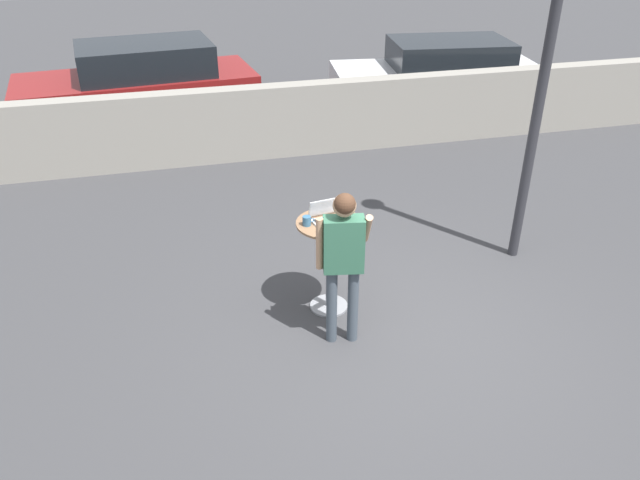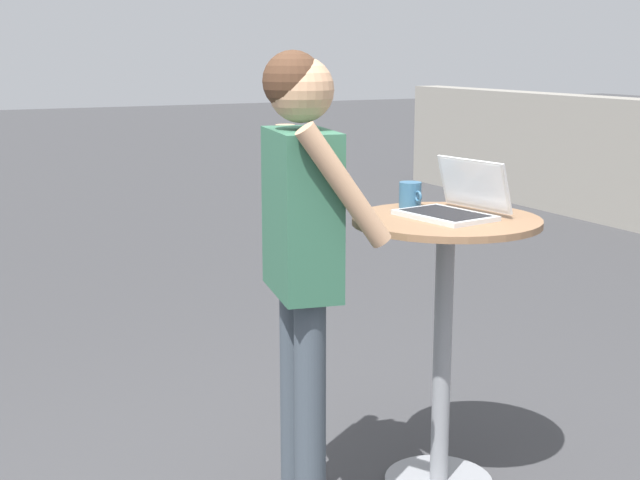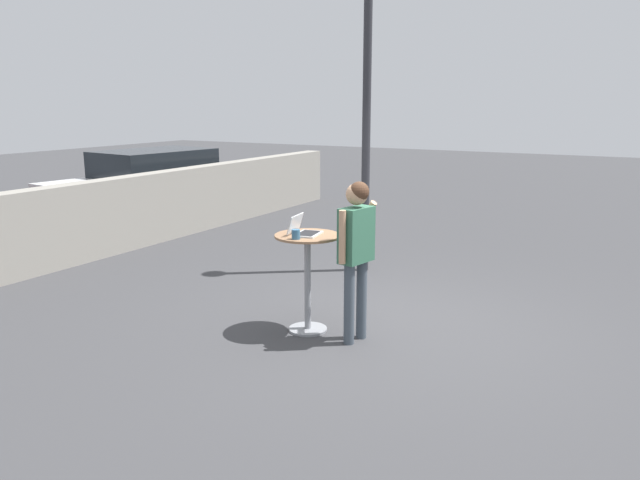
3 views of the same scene
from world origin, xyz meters
name	(u,v)px [view 2 (image 2 of 3)]	position (x,y,z in m)	size (l,w,h in m)	color
cafe_table	(444,308)	(-0.52, 0.75, 0.72)	(0.70, 0.70, 1.07)	gray
laptop	(455,205)	(-0.53, 0.79, 1.12)	(0.38, 0.35, 0.21)	silver
coffee_mug	(410,195)	(-0.76, 0.75, 1.12)	(0.12, 0.09, 0.10)	#336084
standing_person	(301,232)	(-0.54, 0.17, 1.07)	(0.57, 0.33, 1.68)	#424C56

